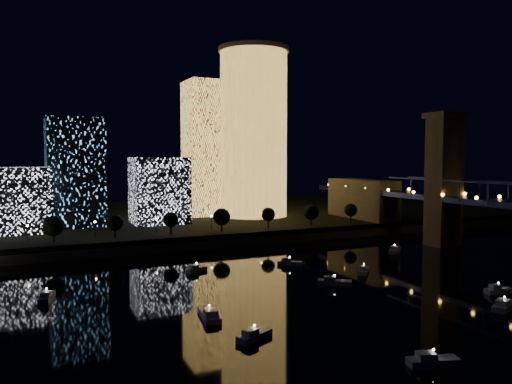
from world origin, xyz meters
The scene contains 9 objects.
ground centered at (0.00, 0.00, 0.00)m, with size 520.00×520.00×0.00m, color black.
far_bank centered at (0.00, 160.00, 2.50)m, with size 420.00×160.00×5.00m, color black.
seawall centered at (0.00, 82.00, 1.50)m, with size 420.00×6.00×3.00m, color #6B5E4C.
tower_cylindrical centered at (22.38, 129.28, 45.28)m, with size 34.00×34.00×80.31m.
tower_rectangular centered at (3.50, 143.49, 37.73)m, with size 20.58×20.58×65.47m, color #FFBD51.
midrise_blocks centered at (-65.81, 126.35, 22.18)m, with size 100.47×38.02×44.41m.
motorboats centered at (-10.65, 13.01, 0.81)m, with size 120.41×85.43×2.78m.
esplanade_trees centered at (-31.19, 88.00, 10.47)m, with size 166.02×6.89×8.95m.
street_lamps centered at (-34.00, 94.00, 9.02)m, with size 132.70×0.70×5.65m.
Camera 1 is at (-77.63, -90.56, 33.31)m, focal length 35.00 mm.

